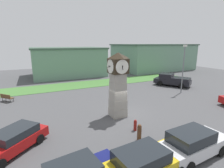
% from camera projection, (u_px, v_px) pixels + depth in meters
% --- Properties ---
extents(ground_plane, '(74.05, 74.05, 0.00)m').
position_uv_depth(ground_plane, '(124.00, 115.00, 16.31)').
color(ground_plane, '#4C4C4F').
extents(clock_tower, '(2.00, 1.84, 5.78)m').
position_uv_depth(clock_tower, '(118.00, 83.00, 15.41)').
color(clock_tower, '#9C978D').
rests_on(clock_tower, ground_plane).
extents(bollard_near_tower, '(0.30, 0.30, 1.17)m').
position_uv_depth(bollard_near_tower, '(139.00, 132.00, 11.95)').
color(bollard_near_tower, brown).
rests_on(bollard_near_tower, ground_plane).
extents(bollard_mid_row, '(0.24, 0.24, 0.87)m').
position_uv_depth(bollard_mid_row, '(135.00, 125.00, 13.34)').
color(bollard_mid_row, maroon).
rests_on(bollard_mid_row, ground_plane).
extents(car_near_tower, '(4.65, 2.26, 1.60)m').
position_uv_depth(car_near_tower, '(145.00, 164.00, 8.49)').
color(car_near_tower, gold).
rests_on(car_near_tower, ground_plane).
extents(car_by_building, '(4.67, 2.10, 1.65)m').
position_uv_depth(car_by_building, '(193.00, 143.00, 10.19)').
color(car_by_building, silver).
rests_on(car_by_building, ground_plane).
extents(car_far_lot, '(4.46, 4.27, 1.40)m').
position_uv_depth(car_far_lot, '(13.00, 141.00, 10.66)').
color(car_far_lot, '#A51111').
rests_on(car_far_lot, ground_plane).
extents(pickup_truck, '(4.63, 5.70, 1.85)m').
position_uv_depth(pickup_truck, '(172.00, 80.00, 27.37)').
color(pickup_truck, black).
rests_on(pickup_truck, ground_plane).
extents(bench, '(1.45, 1.56, 0.90)m').
position_uv_depth(bench, '(7.00, 97.00, 19.93)').
color(bench, brown).
rests_on(bench, ground_plane).
extents(street_lamp_near_road, '(0.50, 0.24, 6.35)m').
position_uv_depth(street_lamp_near_road, '(183.00, 66.00, 22.84)').
color(street_lamp_near_road, slate).
rests_on(street_lamp_near_road, ground_plane).
extents(warehouse_blue_far, '(14.27, 10.12, 5.72)m').
position_uv_depth(warehouse_blue_far, '(68.00, 62.00, 35.90)').
color(warehouse_blue_far, gray).
rests_on(warehouse_blue_far, ground_plane).
extents(storefront_low_left, '(19.15, 12.95, 6.35)m').
position_uv_depth(storefront_low_left, '(153.00, 57.00, 44.71)').
color(storefront_low_left, gray).
rests_on(storefront_low_left, ground_plane).
extents(grass_verge_far, '(44.43, 4.97, 0.04)m').
position_uv_depth(grass_verge_far, '(66.00, 86.00, 27.12)').
color(grass_verge_far, '#477A38').
rests_on(grass_verge_far, ground_plane).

